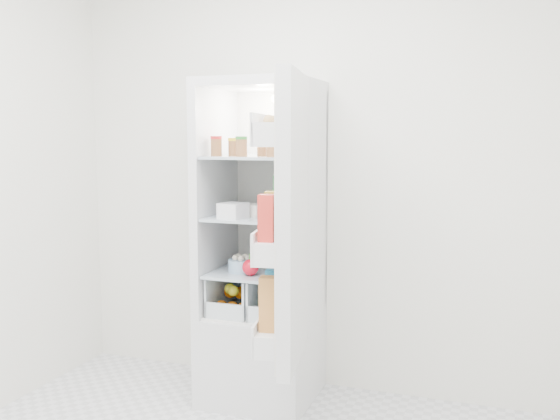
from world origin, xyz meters
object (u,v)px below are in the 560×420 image
at_px(mushroom_bowl, 242,266).
at_px(fridge_door, 287,226).
at_px(refrigerator, 265,282).
at_px(red_cabbage, 285,259).

relative_size(mushroom_bowl, fridge_door, 0.11).
distance_m(refrigerator, fridge_door, 0.84).
xyz_separation_m(refrigerator, fridge_door, (0.35, -0.63, 0.43)).
xyz_separation_m(red_cabbage, mushroom_bowl, (-0.24, -0.06, -0.05)).
height_order(red_cabbage, mushroom_bowl, red_cabbage).
xyz_separation_m(red_cabbage, fridge_door, (0.20, -0.55, 0.27)).
relative_size(refrigerator, mushroom_bowl, 12.29).
distance_m(red_cabbage, mushroom_bowl, 0.25).
relative_size(red_cabbage, mushroom_bowl, 1.08).
bearing_deg(refrigerator, red_cabbage, -28.71).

